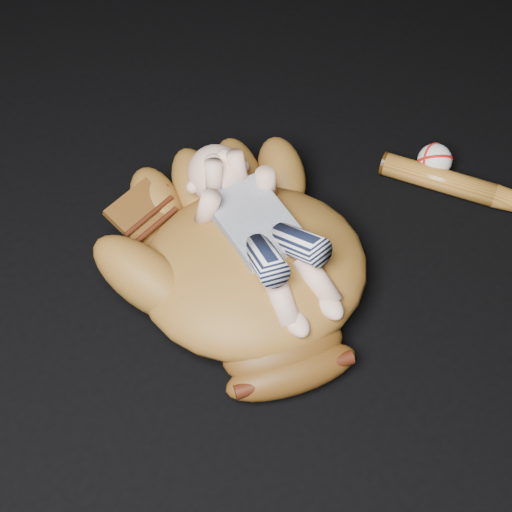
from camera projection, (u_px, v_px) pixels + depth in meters
The scene contains 4 objects.
baseball_glove at pixel (253, 261), 1.16m from camera, with size 0.47×0.54×0.17m, color brown, non-canonical shape.
newborn_baby at pixel (264, 232), 1.13m from camera, with size 0.17×0.38×0.15m, color #E1AB91, non-canonical shape.
baseball_bat at pixel (509, 200), 1.33m from camera, with size 0.05×0.49×0.05m, color #9C601E, non-canonical shape.
baseball at pixel (435, 161), 1.38m from camera, with size 0.07×0.07×0.07m, color white.
Camera 1 is at (-0.53, -0.60, 1.01)m, focal length 50.00 mm.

